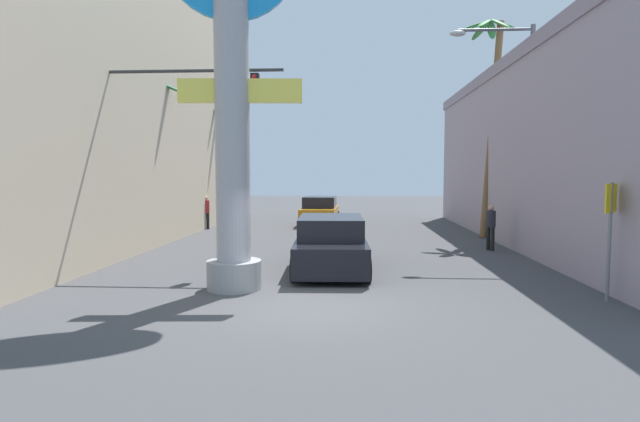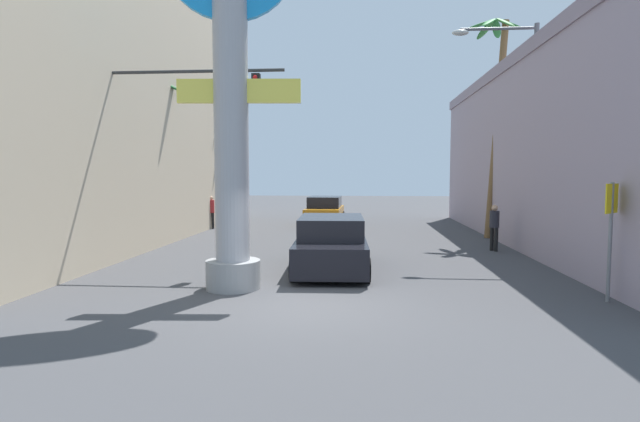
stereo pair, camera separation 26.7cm
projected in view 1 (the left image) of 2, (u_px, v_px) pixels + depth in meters
ground_plane at (330, 242)px, 20.59m from camera, size 87.82×87.82×0.00m
building_left at (93, 81)px, 20.85m from camera, size 7.05×23.95×13.34m
building_right at (579, 152)px, 19.96m from camera, size 6.42×24.22×7.37m
neon_sign_pole at (232, 111)px, 11.86m from camera, size 3.29×1.32×9.65m
street_lamp at (518, 118)px, 16.93m from camera, size 2.85×0.28×7.80m
crossing_sign at (610, 223)px, 10.92m from camera, size 0.47×0.47×2.62m
traffic_light_mast at (155, 125)px, 15.20m from camera, size 5.82×0.32×6.00m
car_lead at (331, 244)px, 14.62m from camera, size 2.25×5.01×1.56m
car_far at (320, 211)px, 27.64m from camera, size 2.09×4.43×1.56m
palm_tree_far_left at (211, 152)px, 27.70m from camera, size 2.94×2.80×6.72m
palm_tree_mid_right at (491, 101)px, 21.69m from camera, size 2.44×2.29×9.54m
palm_tree_mid_left at (151, 139)px, 20.27m from camera, size 3.15×3.20×6.74m
pedestrian_mid_right at (491, 224)px, 18.23m from camera, size 0.47×0.47×1.69m
pedestrian_far_left at (206, 210)px, 25.36m from camera, size 0.43×0.43×1.69m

